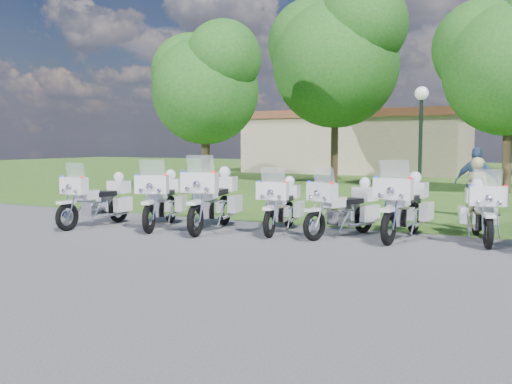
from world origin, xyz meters
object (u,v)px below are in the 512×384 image
at_px(motorcycle_1, 162,198).
at_px(bystander_c, 476,183).
at_px(motorcycle_0, 98,199).
at_px(motorcycle_2, 213,198).
at_px(lamp_post, 421,115).
at_px(motorcycle_5, 404,205).
at_px(bystander_a, 477,194).
at_px(motorcycle_6, 481,210).
at_px(motorcycle_3, 281,204).
at_px(motorcycle_4, 344,207).

height_order(motorcycle_1, bystander_c, bystander_c).
xyz_separation_m(motorcycle_0, motorcycle_2, (2.86, 0.73, 0.08)).
bearing_deg(motorcycle_2, motorcycle_0, 3.32).
xyz_separation_m(motorcycle_1, lamp_post, (4.55, 7.86, 2.23)).
xyz_separation_m(motorcycle_1, bystander_c, (6.56, 5.35, 0.26)).
relative_size(motorcycle_5, lamp_post, 0.66).
bearing_deg(lamp_post, motorcycle_5, -81.39).
bearing_deg(bystander_a, lamp_post, -35.11).
bearing_deg(motorcycle_0, bystander_c, -141.03).
height_order(motorcycle_2, bystander_a, motorcycle_2).
relative_size(motorcycle_1, lamp_post, 0.61).
bearing_deg(bystander_a, motorcycle_6, 129.80).
bearing_deg(motorcycle_3, motorcycle_5, 179.67).
relative_size(motorcycle_1, motorcycle_2, 0.90).
distance_m(motorcycle_2, motorcycle_4, 3.07).
bearing_deg(motorcycle_3, bystander_c, -136.86).
xyz_separation_m(motorcycle_0, motorcycle_1, (1.53, 0.54, 0.03)).
relative_size(motorcycle_3, motorcycle_5, 0.89).
relative_size(motorcycle_3, motorcycle_6, 1.00).
height_order(motorcycle_2, motorcycle_6, motorcycle_2).
bearing_deg(motorcycle_3, motorcycle_6, -178.36).
bearing_deg(motorcycle_1, motorcycle_4, 169.80).
bearing_deg(lamp_post, motorcycle_3, -103.10).
relative_size(motorcycle_1, bystander_a, 1.39).
relative_size(motorcycle_4, bystander_a, 1.28).
height_order(motorcycle_4, motorcycle_6, motorcycle_4).
bearing_deg(bystander_c, motorcycle_6, 89.51).
distance_m(motorcycle_1, motorcycle_5, 5.68).
bearing_deg(motorcycle_5, lamp_post, -77.49).
xyz_separation_m(motorcycle_4, bystander_c, (2.21, 4.63, 0.31)).
xyz_separation_m(motorcycle_1, motorcycle_6, (7.08, 1.43, -0.05)).
bearing_deg(motorcycle_4, motorcycle_2, 31.60).
xyz_separation_m(motorcycle_5, motorcycle_6, (1.50, 0.37, -0.07)).
bearing_deg(bystander_a, motorcycle_2, 55.77).
relative_size(motorcycle_6, bystander_c, 1.17).
distance_m(motorcycle_4, lamp_post, 7.49).
bearing_deg(motorcycle_3, motorcycle_2, 8.47).
relative_size(motorcycle_0, motorcycle_1, 0.99).
bearing_deg(motorcycle_0, lamp_post, -122.99).
xyz_separation_m(motorcycle_3, bystander_a, (3.98, 2.14, 0.22)).
relative_size(motorcycle_0, bystander_c, 1.23).
height_order(motorcycle_5, lamp_post, lamp_post).
xyz_separation_m(motorcycle_3, motorcycle_4, (1.48, 0.07, 0.01)).
height_order(motorcycle_2, lamp_post, lamp_post).
bearing_deg(motorcycle_4, bystander_a, -118.91).
bearing_deg(motorcycle_6, motorcycle_5, 0.05).
relative_size(motorcycle_1, bystander_c, 1.24).
distance_m(motorcycle_2, motorcycle_3, 1.62).
height_order(motorcycle_2, motorcycle_5, motorcycle_2).
relative_size(motorcycle_6, lamp_post, 0.58).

